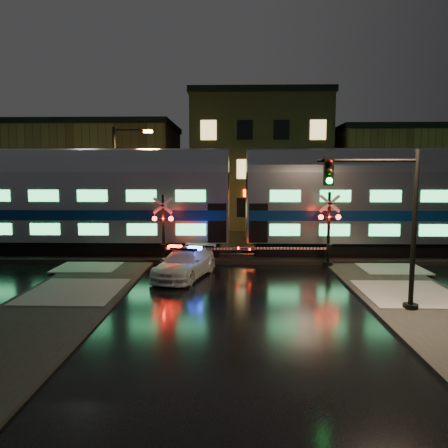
{
  "coord_description": "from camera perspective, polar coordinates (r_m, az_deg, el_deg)",
  "views": [
    {
      "loc": [
        -0.2,
        -19.57,
        4.64
      ],
      "look_at": [
        -0.75,
        2.5,
        2.2
      ],
      "focal_mm": 35.0,
      "sensor_mm": 36.0,
      "label": 1
    }
  ],
  "objects": [
    {
      "name": "ground",
      "position": [
        20.12,
        1.99,
        -7.03
      ],
      "size": [
        120.0,
        120.0,
        0.0
      ],
      "primitive_type": "plane",
      "color": "black",
      "rests_on": "ground"
    },
    {
      "name": "traffic_light",
      "position": [
        15.64,
        20.71,
        -0.37
      ],
      "size": [
        3.57,
        0.67,
        5.51
      ],
      "rotation": [
        0.0,
        0.0,
        -0.16
      ],
      "color": "black",
      "rests_on": "ground"
    },
    {
      "name": "crossing_signal_right",
      "position": [
        22.52,
        12.63,
        -1.65
      ],
      "size": [
        5.43,
        0.64,
        3.84
      ],
      "color": "black",
      "rests_on": "ground"
    },
    {
      "name": "building_right",
      "position": [
        44.27,
        21.62,
        5.36
      ],
      "size": [
        12.0,
        10.0,
        8.5
      ],
      "primitive_type": "cube",
      "color": "brown",
      "rests_on": "ground"
    },
    {
      "name": "train",
      "position": [
        24.6,
        1.79,
        3.38
      ],
      "size": [
        51.0,
        3.12,
        5.92
      ],
      "color": "black",
      "rests_on": "ballast"
    },
    {
      "name": "building_mid",
      "position": [
        42.15,
        4.47,
        7.8
      ],
      "size": [
        12.0,
        11.0,
        11.5
      ],
      "primitive_type": "cube",
      "color": "brown",
      "rests_on": "ground"
    },
    {
      "name": "police_car",
      "position": [
        20.11,
        -5.13,
        -5.13
      ],
      "size": [
        2.99,
        4.84,
        1.47
      ],
      "rotation": [
        0.0,
        0.0,
        -0.27
      ],
      "color": "white",
      "rests_on": "ground"
    },
    {
      "name": "streetlight",
      "position": [
        29.57,
        -13.55,
        5.85
      ],
      "size": [
        2.61,
        0.27,
        7.8
      ],
      "color": "black",
      "rests_on": "ground"
    },
    {
      "name": "ballast",
      "position": [
        24.99,
        1.88,
        -4.12
      ],
      "size": [
        90.0,
        4.2,
        0.24
      ],
      "primitive_type": "cube",
      "color": "black",
      "rests_on": "ground"
    },
    {
      "name": "sidewalk_right",
      "position": [
        15.82,
        26.98,
        -11.23
      ],
      "size": [
        4.0,
        20.0,
        0.12
      ],
      "primitive_type": "cube",
      "color": "#2D2D2D",
      "rests_on": "ground"
    },
    {
      "name": "building_left",
      "position": [
        43.5,
        -15.76,
        5.89
      ],
      "size": [
        14.0,
        10.0,
        9.0
      ],
      "primitive_type": "cube",
      "color": "brown",
      "rests_on": "ground"
    },
    {
      "name": "crossing_signal_left",
      "position": [
        22.33,
        -7.02,
        -1.77
      ],
      "size": [
        5.23,
        0.63,
        3.7
      ],
      "color": "black",
      "rests_on": "ground"
    },
    {
      "name": "sidewalk_left",
      "position": [
        15.65,
        -22.83,
        -11.22
      ],
      "size": [
        4.0,
        20.0,
        0.12
      ],
      "primitive_type": "cube",
      "color": "#2D2D2D",
      "rests_on": "ground"
    }
  ]
}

